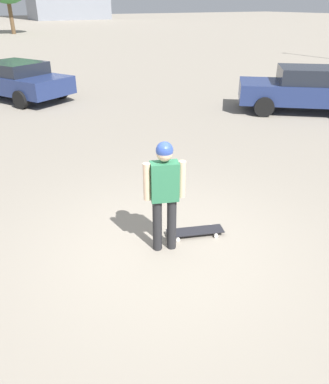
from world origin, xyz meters
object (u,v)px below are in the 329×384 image
(person, at_px, (164,188))
(car_parked_far, at_px, (15,79))
(car_parked_near, at_px, (304,89))
(skateboard, at_px, (195,231))

(person, bearing_deg, car_parked_far, 110.13)
(car_parked_near, xyz_separation_m, car_parked_far, (-6.68, -7.65, -0.03))
(skateboard, bearing_deg, car_parked_near, -129.15)
(car_parked_near, distance_m, car_parked_far, 10.16)
(car_parked_near, bearing_deg, car_parked_far, -1.42)
(car_parked_near, bearing_deg, person, 68.55)
(person, distance_m, car_parked_far, 11.00)
(person, relative_size, skateboard, 1.80)
(person, bearing_deg, skateboard, 26.04)
(person, distance_m, car_parked_near, 8.95)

